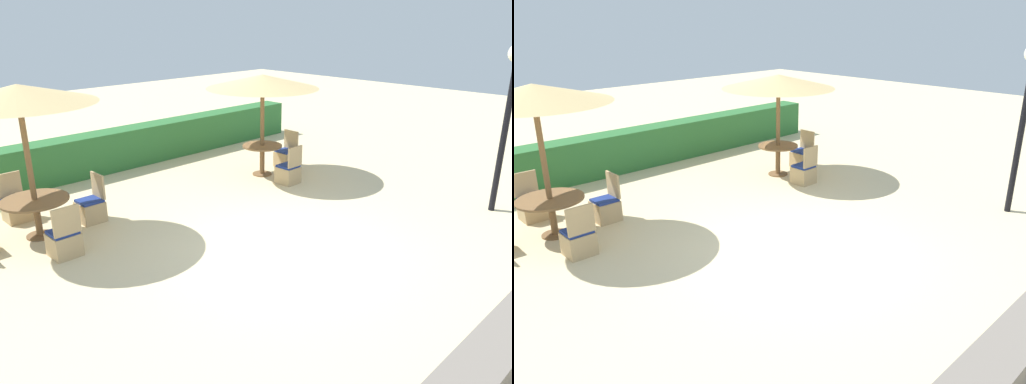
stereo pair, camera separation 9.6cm
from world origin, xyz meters
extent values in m
plane|color=beige|center=(0.00, 0.00, 0.00)|extent=(40.00, 40.00, 0.00)
cube|color=#2D6B33|center=(0.00, 6.23, 0.50)|extent=(13.00, 0.70, 1.00)
cylinder|color=black|center=(4.42, -1.87, 1.50)|extent=(0.12, 0.12, 3.00)
cylinder|color=brown|center=(2.78, 3.16, 1.20)|extent=(0.10, 0.10, 2.39)
cone|color=tan|center=(2.78, 3.16, 2.31)|extent=(2.69, 2.69, 0.32)
cylinder|color=brown|center=(2.78, 3.16, 0.01)|extent=(0.48, 0.48, 0.03)
cylinder|color=brown|center=(2.78, 3.16, 0.36)|extent=(0.12, 0.12, 0.72)
cylinder|color=brown|center=(2.78, 3.16, 0.74)|extent=(0.98, 0.98, 0.04)
cube|color=tan|center=(2.74, 2.26, 0.20)|extent=(0.46, 0.46, 0.40)
cube|color=navy|center=(2.74, 2.26, 0.43)|extent=(0.42, 0.42, 0.05)
cube|color=tan|center=(2.74, 2.05, 0.69)|extent=(0.46, 0.04, 0.48)
cube|color=tan|center=(3.71, 3.20, 0.20)|extent=(0.46, 0.46, 0.40)
cube|color=navy|center=(3.71, 3.20, 0.43)|extent=(0.42, 0.42, 0.05)
cube|color=tan|center=(3.92, 3.20, 0.69)|extent=(0.04, 0.46, 0.48)
cylinder|color=brown|center=(-2.71, 3.47, 1.33)|extent=(0.10, 0.10, 2.67)
cone|color=tan|center=(-2.71, 3.47, 2.59)|extent=(2.59, 2.59, 0.32)
cylinder|color=brown|center=(-2.71, 3.47, 0.01)|extent=(0.48, 0.48, 0.03)
cylinder|color=brown|center=(-2.71, 3.47, 0.34)|extent=(0.12, 0.12, 0.68)
cylinder|color=brown|center=(-2.71, 3.47, 0.70)|extent=(1.17, 1.17, 0.04)
cube|color=tan|center=(-1.70, 3.45, 0.20)|extent=(0.46, 0.46, 0.40)
cube|color=navy|center=(-1.70, 3.45, 0.43)|extent=(0.42, 0.42, 0.05)
cube|color=tan|center=(-1.49, 3.45, 0.69)|extent=(0.04, 0.46, 0.48)
cube|color=tan|center=(-2.72, 2.42, 0.20)|extent=(0.46, 0.46, 0.40)
cube|color=navy|center=(-2.72, 2.42, 0.43)|extent=(0.42, 0.42, 0.05)
cube|color=tan|center=(-2.72, 2.21, 0.69)|extent=(0.46, 0.04, 0.48)
cube|color=tan|center=(-2.70, 4.51, 0.20)|extent=(0.46, 0.46, 0.40)
cube|color=navy|center=(-2.70, 4.51, 0.43)|extent=(0.42, 0.42, 0.05)
cube|color=tan|center=(-2.70, 4.72, 0.69)|extent=(0.46, 0.04, 0.48)
camera|label=1|loc=(-5.79, -5.18, 3.88)|focal=35.00mm
camera|label=2|loc=(-5.73, -5.25, 3.88)|focal=35.00mm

